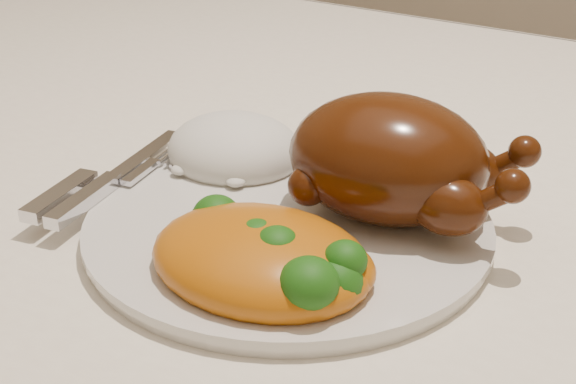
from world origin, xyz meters
The scene contains 7 objects.
dining_table centered at (0.00, 0.00, 0.67)m, with size 1.60×0.90×0.76m.
tablecloth centered at (0.00, 0.00, 0.74)m, with size 1.73×1.03×0.18m.
dinner_plate centered at (-0.01, -0.07, 0.77)m, with size 0.27×0.27×0.01m, color silver.
roast_chicken centered at (0.05, -0.02, 0.82)m, with size 0.17×0.13×0.09m.
rice_mound centered at (-0.09, -0.01, 0.79)m, with size 0.12×0.11×0.05m.
mac_and_cheese centered at (0.02, -0.13, 0.79)m, with size 0.14×0.12×0.05m.
cutlery centered at (-0.14, -0.11, 0.78)m, with size 0.05×0.17×0.01m.
Camera 1 is at (0.25, -0.46, 1.04)m, focal length 50.00 mm.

